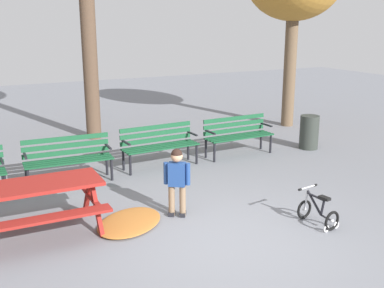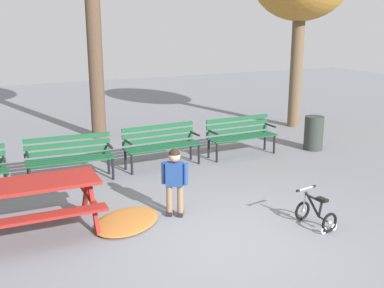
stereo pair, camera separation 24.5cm
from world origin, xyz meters
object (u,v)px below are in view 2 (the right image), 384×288
park_bench_far_right (241,133)px  kids_bicycle (316,213)px  picnic_table (33,193)px  park_bench_left (70,155)px  park_bench_right (161,142)px  trash_bin (314,133)px  child_standing (175,177)px

park_bench_far_right → kids_bicycle: park_bench_far_right is taller
picnic_table → park_bench_left: size_ratio=1.12×
park_bench_right → park_bench_far_right: same height
park_bench_left → trash_bin: size_ratio=2.06×
park_bench_left → trash_bin: (5.58, -0.22, -0.12)m
park_bench_far_right → trash_bin: bearing=-10.6°
park_bench_right → kids_bicycle: park_bench_right is taller
picnic_table → park_bench_far_right: (4.70, 2.16, -0.08)m
park_bench_left → trash_bin: park_bench_left is taller
park_bench_left → trash_bin: 5.58m
park_bench_right → park_bench_far_right: size_ratio=1.00×
kids_bicycle → trash_bin: 4.35m
park_bench_left → park_bench_far_right: 3.79m
picnic_table → park_bench_left: bearing=66.1°
park_bench_right → park_bench_far_right: bearing=-0.2°
picnic_table → trash_bin: bearing=15.7°
picnic_table → park_bench_left: park_bench_left is taller
picnic_table → park_bench_right: (2.80, 2.16, -0.08)m
picnic_table → kids_bicycle: picnic_table is taller
park_bench_far_right → trash_bin: (1.78, -0.33, -0.12)m
park_bench_far_right → kids_bicycle: (-0.95, -3.71, -0.31)m
park_bench_right → trash_bin: 3.70m
park_bench_far_right → kids_bicycle: bearing=-104.3°
trash_bin → child_standing: bearing=-154.5°
park_bench_left → child_standing: bearing=-64.3°
picnic_table → park_bench_right: size_ratio=1.12×
park_bench_left → picnic_table: bearing=-113.9°
park_bench_far_right → child_standing: child_standing is taller
kids_bicycle → trash_bin: size_ratio=0.76×
picnic_table → park_bench_far_right: size_ratio=1.13×
park_bench_far_right → child_standing: bearing=-137.3°
park_bench_left → kids_bicycle: (2.85, -3.60, -0.31)m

